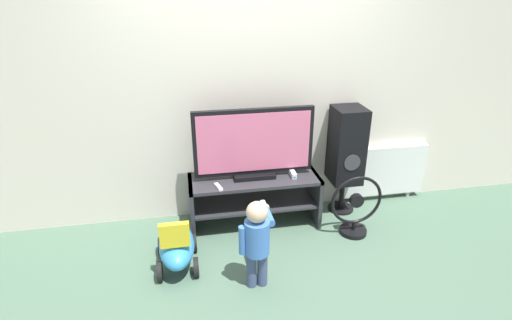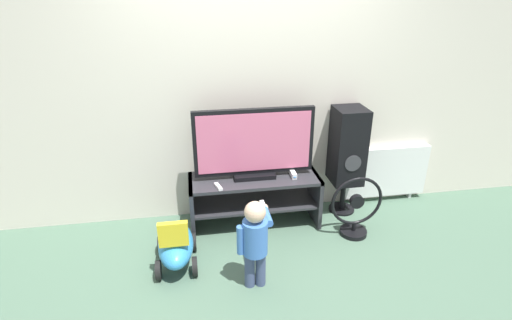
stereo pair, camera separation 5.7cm
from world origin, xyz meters
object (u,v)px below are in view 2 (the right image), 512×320
at_px(game_console, 292,173).
at_px(remote_primary, 218,187).
at_px(television, 254,144).
at_px(radiator, 386,172).
at_px(child, 255,237).
at_px(speaker_tower, 348,148).
at_px(ride_on_toy, 176,245).
at_px(floor_fan, 356,210).

xyz_separation_m(game_console, remote_primary, (-0.70, -0.13, -0.01)).
bearing_deg(game_console, television, 174.64).
bearing_deg(remote_primary, radiator, 11.98).
distance_m(child, speaker_tower, 1.43).
bearing_deg(child, speaker_tower, 41.63).
distance_m(game_console, ride_on_toy, 1.23).
distance_m(television, floor_fan, 1.09).
xyz_separation_m(game_console, ride_on_toy, (-1.08, -0.49, -0.33)).
distance_m(television, ride_on_toy, 1.09).
distance_m(television, radiator, 1.52).
distance_m(remote_primary, speaker_tower, 1.30).
bearing_deg(television, floor_fan, -22.15).
height_order(remote_primary, floor_fan, floor_fan).
bearing_deg(television, game_console, -5.36).
bearing_deg(television, remote_primary, -154.11).
relative_size(game_console, child, 0.27).
xyz_separation_m(child, ride_on_toy, (-0.60, 0.34, -0.24)).
height_order(speaker_tower, ride_on_toy, speaker_tower).
bearing_deg(game_console, ride_on_toy, -155.64).
relative_size(speaker_tower, radiator, 1.21).
bearing_deg(child, ride_on_toy, 150.26).
bearing_deg(remote_primary, floor_fan, -8.77).
bearing_deg(ride_on_toy, game_console, 24.36).
xyz_separation_m(speaker_tower, floor_fan, (-0.05, -0.43, -0.43)).
bearing_deg(television, ride_on_toy, -144.31).
xyz_separation_m(floor_fan, radiator, (0.55, 0.56, 0.07)).
relative_size(television, radiator, 1.21).
distance_m(remote_primary, floor_fan, 1.26).
distance_m(speaker_tower, ride_on_toy, 1.82).
xyz_separation_m(remote_primary, radiator, (1.77, 0.38, -0.17)).
bearing_deg(child, radiator, 34.51).
relative_size(speaker_tower, floor_fan, 1.85).
xyz_separation_m(game_console, floor_fan, (0.52, -0.32, -0.26)).
bearing_deg(speaker_tower, television, -175.58).
bearing_deg(floor_fan, remote_primary, 171.23).
relative_size(remote_primary, child, 0.18).
bearing_deg(speaker_tower, radiator, 15.17).
xyz_separation_m(game_console, radiator, (1.07, 0.24, -0.19)).
bearing_deg(floor_fan, child, -153.15).
relative_size(television, game_console, 5.61).
height_order(television, radiator, television).
bearing_deg(television, speaker_tower, 4.42).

